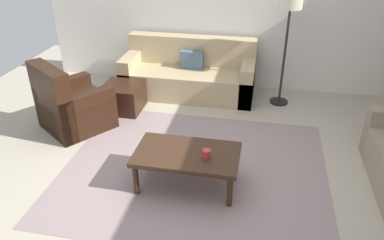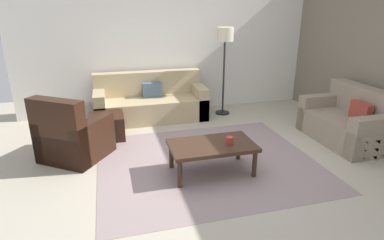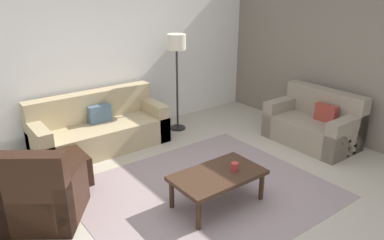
# 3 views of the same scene
# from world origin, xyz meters

# --- Properties ---
(ground_plane) EXTENTS (8.00, 8.00, 0.00)m
(ground_plane) POSITION_xyz_m (0.00, 0.00, 0.00)
(ground_plane) COLOR #B2A893
(rear_partition) EXTENTS (6.00, 0.12, 2.80)m
(rear_partition) POSITION_xyz_m (0.00, 2.60, 1.40)
(rear_partition) COLOR silver
(rear_partition) RESTS_ON ground_plane
(area_rug) EXTENTS (3.00, 2.56, 0.01)m
(area_rug) POSITION_xyz_m (0.00, 0.00, 0.00)
(area_rug) COLOR gray
(area_rug) RESTS_ON ground_plane
(couch_main) EXTENTS (2.09, 0.86, 0.88)m
(couch_main) POSITION_xyz_m (-0.49, 2.12, 0.30)
(couch_main) COLOR tan
(couch_main) RESTS_ON ground_plane
(couch_loveseat) EXTENTS (0.85, 1.42, 0.88)m
(couch_loveseat) POSITION_xyz_m (2.46, 0.13, 0.30)
(couch_loveseat) COLOR gray
(couch_loveseat) RESTS_ON ground_plane
(armchair_leather) EXTENTS (1.12, 1.12, 0.95)m
(armchair_leather) POSITION_xyz_m (-1.82, 0.61, 0.31)
(armchair_leather) COLOR black
(armchair_leather) RESTS_ON ground_plane
(ottoman) EXTENTS (0.56, 0.56, 0.40)m
(ottoman) POSITION_xyz_m (-1.34, 1.28, 0.20)
(ottoman) COLOR black
(ottoman) RESTS_ON ground_plane
(coffee_table) EXTENTS (1.10, 0.64, 0.41)m
(coffee_table) POSITION_xyz_m (-0.03, -0.29, 0.36)
(coffee_table) COLOR #382316
(coffee_table) RESTS_ON ground_plane
(cup) EXTENTS (0.09, 0.09, 0.10)m
(cup) POSITION_xyz_m (0.19, -0.34, 0.46)
(cup) COLOR #B2332D
(cup) RESTS_ON coffee_table
(lamp_standing) EXTENTS (0.32, 0.32, 1.71)m
(lamp_standing) POSITION_xyz_m (0.97, 1.98, 1.41)
(lamp_standing) COLOR black
(lamp_standing) RESTS_ON ground_plane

